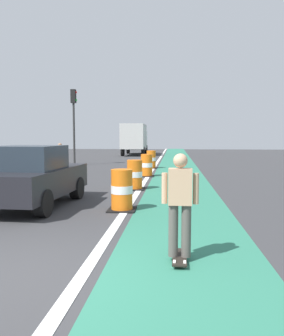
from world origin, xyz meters
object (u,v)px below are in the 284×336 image
at_px(parked_sedan_nearest, 33,177).
at_px(traffic_barrel_back, 147,166).
at_px(delivery_truck_down_block, 135,138).
at_px(traffic_light_corner, 74,114).
at_px(traffic_barrel_far, 151,160).
at_px(traffic_barrel_front, 122,190).
at_px(pedestrian_crossing, 60,157).
at_px(skateboarder_on_lane, 180,204).
at_px(traffic_barrel_mid, 135,175).

height_order(parked_sedan_nearest, traffic_barrel_back, parked_sedan_nearest).
height_order(delivery_truck_down_block, traffic_light_corner, traffic_light_corner).
bearing_deg(traffic_barrel_far, traffic_barrel_front, -89.80).
bearing_deg(delivery_truck_down_block, traffic_light_corner, -100.37).
distance_m(traffic_barrel_back, pedestrian_crossing, 4.77).
bearing_deg(traffic_barrel_back, skateboarder_on_lane, -82.96).
bearing_deg(traffic_barrel_front, traffic_light_corner, 110.79).
bearing_deg(parked_sedan_nearest, skateboarder_on_lane, -44.69).
relative_size(traffic_barrel_back, traffic_light_corner, 0.21).
height_order(parked_sedan_nearest, delivery_truck_down_block, delivery_truck_down_block).
bearing_deg(traffic_light_corner, traffic_barrel_mid, -63.19).
distance_m(skateboarder_on_lane, parked_sedan_nearest, 5.63).
distance_m(parked_sedan_nearest, pedestrian_crossing, 8.86).
bearing_deg(skateboarder_on_lane, parked_sedan_nearest, 135.31).
bearing_deg(delivery_truck_down_block, pedestrian_crossing, -95.31).
bearing_deg(traffic_barrel_front, delivery_truck_down_block, 95.76).
xyz_separation_m(skateboarder_on_lane, traffic_light_corner, (-6.86, 17.87, 2.59)).
height_order(skateboarder_on_lane, pedestrian_crossing, skateboarder_on_lane).
height_order(traffic_barrel_mid, traffic_barrel_back, same).
xyz_separation_m(traffic_barrel_mid, delivery_truck_down_block, (-2.76, 24.48, 1.31)).
xyz_separation_m(skateboarder_on_lane, parked_sedan_nearest, (-4.00, 3.96, -0.08)).
xyz_separation_m(traffic_barrel_far, pedestrian_crossing, (-4.59, -3.48, 0.33)).
bearing_deg(traffic_barrel_mid, pedestrian_crossing, 131.08).
height_order(traffic_barrel_mid, pedestrian_crossing, pedestrian_crossing).
height_order(skateboarder_on_lane, traffic_light_corner, traffic_light_corner).
bearing_deg(delivery_truck_down_block, traffic_barrel_far, -79.94).
height_order(traffic_barrel_mid, traffic_barrel_far, same).
bearing_deg(traffic_barrel_front, parked_sedan_nearest, 173.15).
relative_size(delivery_truck_down_block, traffic_light_corner, 1.50).
bearing_deg(traffic_barrel_mid, parked_sedan_nearest, -125.99).
relative_size(traffic_barrel_mid, traffic_barrel_back, 1.00).
height_order(traffic_barrel_far, pedestrian_crossing, pedestrian_crossing).
xyz_separation_m(traffic_barrel_mid, pedestrian_crossing, (-4.55, 5.22, 0.33)).
height_order(delivery_truck_down_block, pedestrian_crossing, delivery_truck_down_block).
bearing_deg(traffic_light_corner, traffic_barrel_front, -69.21).
xyz_separation_m(traffic_light_corner, pedestrian_crossing, (0.77, -5.30, -2.64)).
bearing_deg(traffic_barrel_far, delivery_truck_down_block, 100.06).
xyz_separation_m(skateboarder_on_lane, delivery_truck_down_block, (-4.30, 31.83, 0.94)).
bearing_deg(delivery_truck_down_block, parked_sedan_nearest, -89.39).
xyz_separation_m(parked_sedan_nearest, traffic_barrel_front, (2.55, -0.31, -0.30)).
bearing_deg(traffic_barrel_back, traffic_barrel_front, -90.18).
bearing_deg(skateboarder_on_lane, traffic_barrel_front, 111.76).
height_order(traffic_barrel_front, traffic_barrel_far, same).
distance_m(delivery_truck_down_block, pedestrian_crossing, 19.37).
xyz_separation_m(skateboarder_on_lane, traffic_barrel_mid, (-1.54, 7.35, -0.38)).
bearing_deg(pedestrian_crossing, traffic_barrel_front, -62.55).
xyz_separation_m(delivery_truck_down_block, traffic_light_corner, (-2.56, -13.96, 1.65)).
xyz_separation_m(skateboarder_on_lane, traffic_barrel_front, (-1.46, 3.66, -0.38)).
xyz_separation_m(traffic_barrel_back, delivery_truck_down_block, (-2.87, 20.22, 1.31)).
bearing_deg(traffic_barrel_far, pedestrian_crossing, -142.84).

